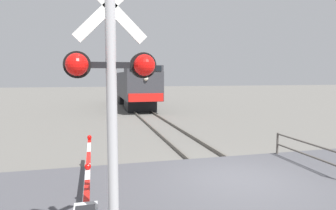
# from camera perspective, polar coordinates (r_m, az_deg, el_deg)

# --- Properties ---
(ground_plane) EXTENTS (160.00, 160.00, 0.00)m
(ground_plane) POSITION_cam_1_polar(r_m,az_deg,el_deg) (8.91, 13.63, -14.61)
(ground_plane) COLOR #605E59
(rail_track_left) EXTENTS (0.08, 80.00, 0.15)m
(rail_track_left) POSITION_cam_1_polar(r_m,az_deg,el_deg) (8.59, 9.26, -14.77)
(rail_track_left) COLOR #59544C
(rail_track_left) RESTS_ON ground_plane
(rail_track_right) EXTENTS (0.08, 80.00, 0.15)m
(rail_track_right) POSITION_cam_1_polar(r_m,az_deg,el_deg) (9.23, 17.70, -13.52)
(rail_track_right) COLOR #59544C
(rail_track_right) RESTS_ON ground_plane
(road_surface) EXTENTS (36.00, 4.57, 0.16)m
(road_surface) POSITION_cam_1_polar(r_m,az_deg,el_deg) (8.89, 13.64, -14.13)
(road_surface) COLOR #47474C
(road_surface) RESTS_ON ground_plane
(locomotive) EXTENTS (2.89, 14.52, 3.91)m
(locomotive) POSITION_cam_1_polar(r_m,az_deg,el_deg) (29.89, -6.56, 3.58)
(locomotive) COLOR black
(locomotive) RESTS_ON ground_plane
(crossing_signal) EXTENTS (1.18, 0.33, 4.42)m
(crossing_signal) POSITION_cam_1_polar(r_m,az_deg,el_deg) (3.93, -10.75, 1.48)
(crossing_signal) COLOR #ADADB2
(crossing_signal) RESTS_ON ground_plane
(crossing_gate) EXTENTS (0.36, 6.33, 1.17)m
(crossing_gate) POSITION_cam_1_polar(r_m,az_deg,el_deg) (5.95, -15.23, -17.56)
(crossing_gate) COLOR silver
(crossing_gate) RESTS_ON ground_plane
(guard_railing) EXTENTS (0.08, 3.11, 0.95)m
(guard_railing) POSITION_cam_1_polar(r_m,az_deg,el_deg) (10.70, 24.92, -8.04)
(guard_railing) COLOR #4C4742
(guard_railing) RESTS_ON ground_plane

